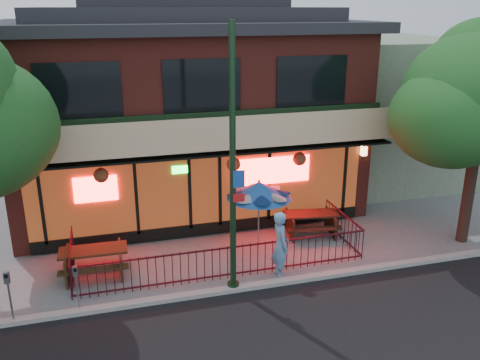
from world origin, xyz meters
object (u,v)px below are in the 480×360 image
at_px(picnic_table_right, 311,220).
at_px(parking_meter_near, 76,281).
at_px(patio_umbrella, 259,190).
at_px(parking_meter_far, 8,289).
at_px(picnic_table_left, 94,258).
at_px(street_light, 233,180).
at_px(pedestrian, 280,245).

bearing_deg(picnic_table_right, parking_meter_near, -159.99).
bearing_deg(patio_umbrella, parking_meter_far, -161.67).
relative_size(picnic_table_left, patio_umbrella, 0.84).
distance_m(street_light, patio_umbrella, 2.90).
bearing_deg(picnic_table_right, street_light, -141.57).
xyz_separation_m(picnic_table_left, parking_meter_near, (-0.40, -1.83, 0.34)).
xyz_separation_m(picnic_table_right, pedestrian, (-1.96, -2.40, 0.48)).
relative_size(patio_umbrella, pedestrian, 1.15).
height_order(street_light, patio_umbrella, street_light).
height_order(picnic_table_right, patio_umbrella, patio_umbrella).
xyz_separation_m(street_light, picnic_table_left, (-3.60, 1.83, -2.62)).
bearing_deg(picnic_table_right, parking_meter_far, -162.73).
height_order(patio_umbrella, parking_meter_near, patio_umbrella).
bearing_deg(parking_meter_far, patio_umbrella, 18.33).
height_order(picnic_table_left, parking_meter_near, parking_meter_near).
height_order(picnic_table_left, parking_meter_far, parking_meter_far).
distance_m(street_light, pedestrian, 2.61).
xyz_separation_m(street_light, parking_meter_far, (-5.53, -0.08, -2.20)).
height_order(parking_meter_near, parking_meter_far, parking_meter_far).
xyz_separation_m(picnic_table_left, picnic_table_right, (7.00, 0.87, -0.02)).
xyz_separation_m(patio_umbrella, parking_meter_far, (-6.95, -2.30, -1.00)).
distance_m(pedestrian, parking_meter_near, 5.45).
xyz_separation_m(parking_meter_near, parking_meter_far, (-1.53, -0.08, 0.08)).
bearing_deg(pedestrian, parking_meter_near, 93.72).
height_order(patio_umbrella, pedestrian, patio_umbrella).
bearing_deg(picnic_table_left, patio_umbrella, 4.45).
xyz_separation_m(picnic_table_left, patio_umbrella, (5.02, 0.39, 1.42)).
xyz_separation_m(street_light, patio_umbrella, (1.42, 2.22, -1.20)).
relative_size(picnic_table_right, patio_umbrella, 0.87).
height_order(picnic_table_left, pedestrian, pedestrian).
relative_size(picnic_table_right, parking_meter_near, 1.56).
bearing_deg(pedestrian, picnic_table_left, 73.67).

